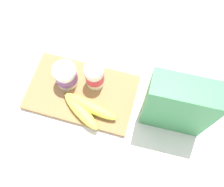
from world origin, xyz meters
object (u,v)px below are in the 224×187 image
at_px(cereal_box, 178,106).
at_px(yogurt_cup_back, 95,76).
at_px(cutting_board, 82,92).
at_px(spoon, 1,95).
at_px(banana_bunch, 86,108).
at_px(yogurt_cup_front, 66,76).

height_order(cereal_box, yogurt_cup_back, cereal_box).
distance_m(cutting_board, spoon, 0.28).
xyz_separation_m(banana_bunch, spoon, (-0.30, -0.02, -0.03)).
bearing_deg(yogurt_cup_back, spoon, -156.91).
relative_size(cutting_board, yogurt_cup_back, 3.69).
bearing_deg(yogurt_cup_back, banana_bunch, -88.70).
relative_size(yogurt_cup_back, spoon, 0.85).
bearing_deg(yogurt_cup_front, yogurt_cup_back, 13.01).
xyz_separation_m(cereal_box, banana_bunch, (-0.27, -0.05, -0.09)).
xyz_separation_m(cereal_box, yogurt_cup_back, (-0.27, 0.05, -0.06)).
bearing_deg(banana_bunch, spoon, -175.47).
bearing_deg(banana_bunch, yogurt_cup_front, 138.87).
distance_m(yogurt_cup_front, yogurt_cup_back, 0.09).
height_order(yogurt_cup_front, banana_bunch, yogurt_cup_front).
height_order(cutting_board, yogurt_cup_front, yogurt_cup_front).
bearing_deg(cereal_box, spoon, -174.48).
bearing_deg(yogurt_cup_back, cutting_board, -128.73).
bearing_deg(spoon, cereal_box, 7.44).
height_order(yogurt_cup_front, spoon, yogurt_cup_front).
distance_m(cereal_box, banana_bunch, 0.28).
height_order(yogurt_cup_back, banana_bunch, yogurt_cup_back).
xyz_separation_m(yogurt_cup_front, banana_bunch, (0.09, -0.08, -0.02)).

